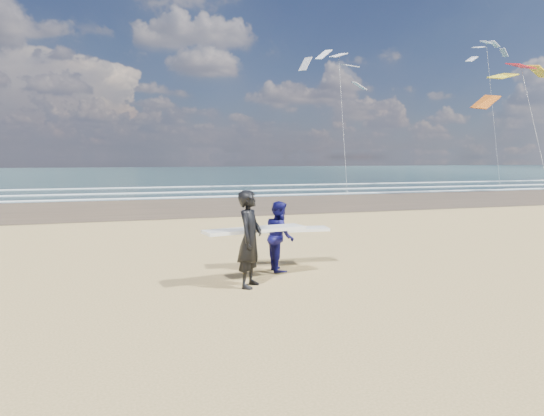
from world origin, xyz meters
name	(u,v)px	position (x,y,z in m)	size (l,w,h in m)	color
wet_sand_strip	(470,197)	(20.00, 18.00, 0.01)	(220.00, 12.00, 0.01)	#4D4029
ocean	(255,172)	(20.00, 72.00, 0.01)	(220.00, 100.00, 0.02)	#193438
foam_breakers	(389,187)	(20.00, 28.10, 0.05)	(220.00, 11.70, 0.05)	white
surfer_near	(250,238)	(0.33, 0.70, 1.00)	(2.26, 1.23, 1.97)	black
surfer_far	(280,235)	(1.35, 1.86, 0.82)	(2.24, 1.15, 1.63)	#0E0D4C
kite_0	(529,103)	(23.67, 17.15, 6.19)	(7.35, 4.91, 10.20)	slate
kite_1	(342,105)	(14.69, 26.68, 6.69)	(5.96, 4.76, 12.03)	slate
kite_5	(492,103)	(34.97, 33.29, 8.27)	(5.07, 4.66, 15.79)	slate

